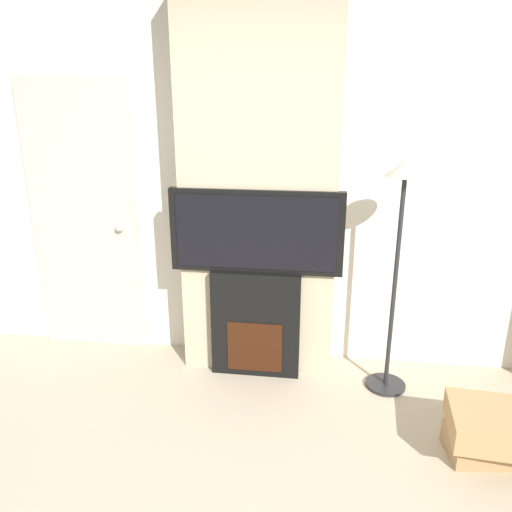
{
  "coord_description": "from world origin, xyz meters",
  "views": [
    {
      "loc": [
        0.45,
        -1.53,
        1.99
      ],
      "look_at": [
        0.0,
        1.7,
        0.9
      ],
      "focal_mm": 35.0,
      "sensor_mm": 36.0,
      "label": 1
    }
  ],
  "objects_px": {
    "fireplace": "(256,323)",
    "television": "(256,232)",
    "box_stack": "(488,431)",
    "floor_lamp": "(400,232)"
  },
  "relations": [
    {
      "from": "floor_lamp",
      "to": "fireplace",
      "type": "bearing_deg",
      "value": 175.44
    },
    {
      "from": "fireplace",
      "to": "box_stack",
      "type": "bearing_deg",
      "value": -27.2
    },
    {
      "from": "fireplace",
      "to": "box_stack",
      "type": "relative_size",
      "value": 1.61
    },
    {
      "from": "television",
      "to": "box_stack",
      "type": "relative_size",
      "value": 2.42
    },
    {
      "from": "fireplace",
      "to": "television",
      "type": "distance_m",
      "value": 0.69
    },
    {
      "from": "fireplace",
      "to": "floor_lamp",
      "type": "height_order",
      "value": "floor_lamp"
    },
    {
      "from": "television",
      "to": "box_stack",
      "type": "bearing_deg",
      "value": -27.14
    },
    {
      "from": "box_stack",
      "to": "fireplace",
      "type": "bearing_deg",
      "value": 152.8
    },
    {
      "from": "floor_lamp",
      "to": "box_stack",
      "type": "distance_m",
      "value": 1.26
    },
    {
      "from": "fireplace",
      "to": "television",
      "type": "relative_size",
      "value": 0.66
    }
  ]
}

